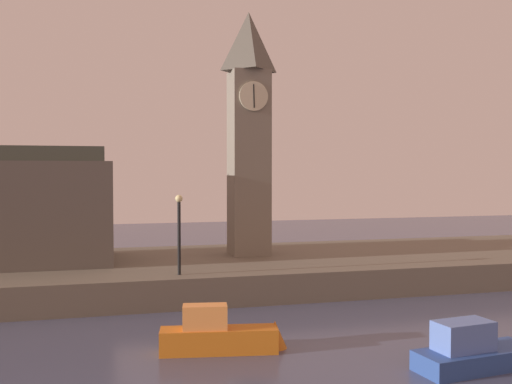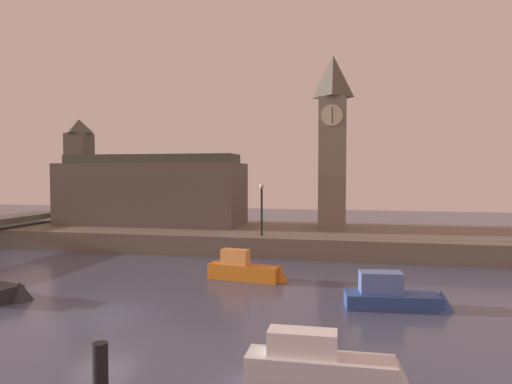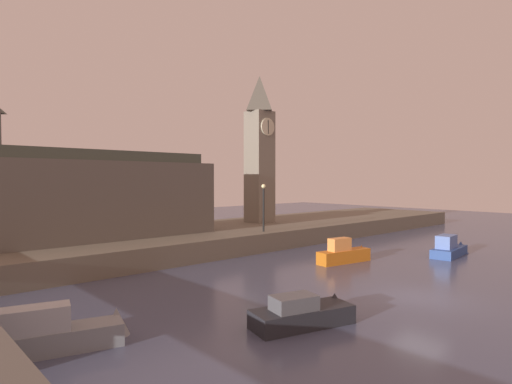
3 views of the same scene
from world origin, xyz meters
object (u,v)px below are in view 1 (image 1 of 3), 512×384
(streetlamp, at_px, (179,225))
(clock_tower, at_px, (249,129))
(boat_tour_blue, at_px, (487,352))
(boat_patrol_orange, at_px, (226,335))

(streetlamp, bearing_deg, clock_tower, 49.69)
(streetlamp, relative_size, boat_tour_blue, 0.77)
(boat_tour_blue, height_order, boat_patrol_orange, boat_patrol_orange)
(streetlamp, height_order, boat_tour_blue, streetlamp)
(streetlamp, height_order, boat_patrol_orange, streetlamp)
(clock_tower, xyz_separation_m, boat_patrol_orange, (-4.19, -13.39, -8.41))
(boat_tour_blue, distance_m, boat_patrol_orange, 8.90)
(boat_tour_blue, bearing_deg, clock_tower, 102.59)
(clock_tower, relative_size, boat_patrol_orange, 3.02)
(clock_tower, bearing_deg, streetlamp, -130.31)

